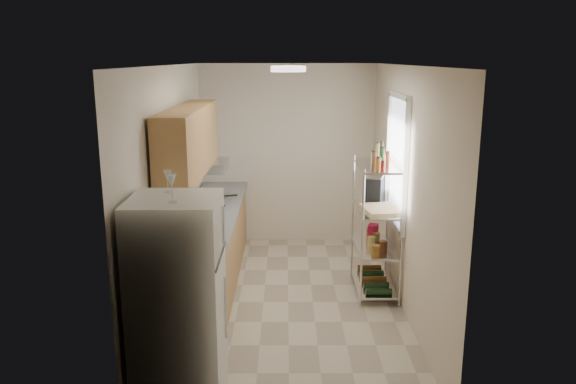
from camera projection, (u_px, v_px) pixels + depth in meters
name	position (u px, v px, depth m)	size (l,w,h in m)	color
room	(288.00, 190.00, 6.00)	(2.52, 4.42, 2.62)	beige
counter_run	(210.00, 251.00, 6.62)	(0.63, 3.51, 0.90)	#AF854B
upper_cabinets	(189.00, 141.00, 5.98)	(0.33, 2.20, 0.72)	#AF854B
range_hood	(206.00, 166.00, 6.85)	(0.50, 0.60, 0.12)	#B7BABC
window	(397.00, 161.00, 6.29)	(0.06, 1.00, 1.46)	white
bakers_rack	(377.00, 200.00, 6.34)	(0.45, 0.90, 1.73)	silver
ceiling_dome	(288.00, 69.00, 5.42)	(0.34, 0.34, 0.06)	white
refrigerator	(178.00, 300.00, 4.39)	(0.68, 0.68, 1.65)	silver
wine_glass_a	(168.00, 182.00, 4.35)	(0.06, 0.06, 0.18)	silver
wine_glass_b	(172.00, 188.00, 4.05)	(0.07, 0.07, 0.21)	silver
rice_cooker	(210.00, 205.00, 6.55)	(0.23, 0.23, 0.19)	white
frying_pan_large	(204.00, 205.00, 6.88)	(0.24, 0.24, 0.04)	black
frying_pan_small	(215.00, 197.00, 7.24)	(0.24, 0.24, 0.05)	black
cutting_board	(381.00, 209.00, 6.26)	(0.38, 0.49, 0.03)	tan
espresso_machine	(375.00, 188.00, 6.65)	(0.18, 0.27, 0.31)	black
storage_bag	(373.00, 232.00, 6.70)	(0.11, 0.15, 0.18)	maroon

